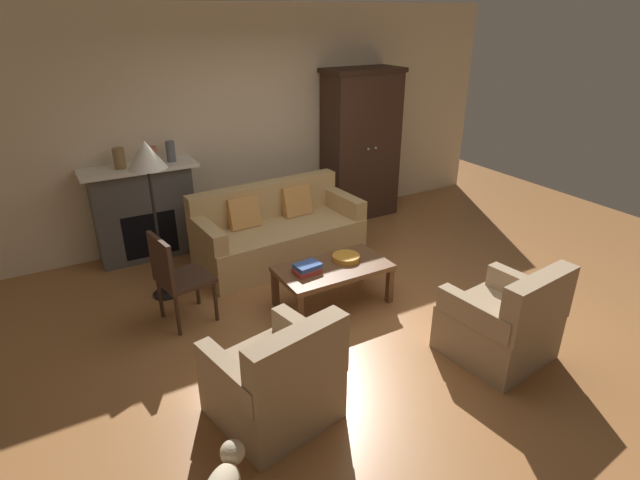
% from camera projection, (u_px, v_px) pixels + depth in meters
% --- Properties ---
extents(ground_plane, '(9.60, 9.60, 0.00)m').
position_uv_depth(ground_plane, '(365.00, 310.00, 4.96)').
color(ground_plane, '#9E6638').
extents(back_wall, '(7.20, 0.10, 2.80)m').
position_uv_depth(back_wall, '(256.00, 123.00, 6.40)').
color(back_wall, beige).
rests_on(back_wall, ground).
extents(fireplace, '(1.26, 0.48, 1.12)m').
position_uv_depth(fireplace, '(145.00, 212.00, 5.84)').
color(fireplace, '#4C4947').
rests_on(fireplace, ground).
extents(armoire, '(1.06, 0.57, 2.03)m').
position_uv_depth(armoire, '(361.00, 145.00, 6.93)').
color(armoire, '#382319').
rests_on(armoire, ground).
extents(couch, '(1.97, 0.96, 0.86)m').
position_uv_depth(couch, '(278.00, 233.00, 5.89)').
color(couch, tan).
rests_on(couch, ground).
extents(coffee_table, '(1.10, 0.60, 0.42)m').
position_uv_depth(coffee_table, '(333.00, 271.00, 4.94)').
color(coffee_table, brown).
rests_on(coffee_table, ground).
extents(fruit_bowl, '(0.27, 0.27, 0.05)m').
position_uv_depth(fruit_bowl, '(346.00, 258.00, 5.03)').
color(fruit_bowl, orange).
rests_on(fruit_bowl, coffee_table).
extents(book_stack, '(0.26, 0.20, 0.09)m').
position_uv_depth(book_stack, '(307.00, 268.00, 4.78)').
color(book_stack, '#B73833').
rests_on(book_stack, coffee_table).
extents(mantel_vase_bronze, '(0.13, 0.13, 0.23)m').
position_uv_depth(mantel_vase_bronze, '(119.00, 158.00, 5.47)').
color(mantel_vase_bronze, olive).
rests_on(mantel_vase_bronze, fireplace).
extents(mantel_vase_terracotta, '(0.10, 0.10, 0.20)m').
position_uv_depth(mantel_vase_terracotta, '(153.00, 155.00, 5.64)').
color(mantel_vase_terracotta, '#A86042').
rests_on(mantel_vase_terracotta, fireplace).
extents(mantel_vase_slate, '(0.10, 0.10, 0.24)m').
position_uv_depth(mantel_vase_slate, '(171.00, 151.00, 5.72)').
color(mantel_vase_slate, '#565B66').
rests_on(mantel_vase_slate, fireplace).
extents(armchair_near_left, '(0.91, 0.91, 0.88)m').
position_uv_depth(armchair_near_left, '(276.00, 382.00, 3.53)').
color(armchair_near_left, '#997F60').
rests_on(armchair_near_left, ground).
extents(armchair_near_right, '(0.85, 0.85, 0.88)m').
position_uv_depth(armchair_near_right, '(503.00, 324.00, 4.19)').
color(armchair_near_right, '#997F60').
rests_on(armchair_near_right, ground).
extents(side_chair_wooden, '(0.51, 0.51, 0.90)m').
position_uv_depth(side_chair_wooden, '(175.00, 274.00, 4.57)').
color(side_chair_wooden, '#382319').
rests_on(side_chair_wooden, ground).
extents(floor_lamp, '(0.36, 0.36, 1.62)m').
position_uv_depth(floor_lamp, '(147.00, 164.00, 4.67)').
color(floor_lamp, black).
rests_on(floor_lamp, ground).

